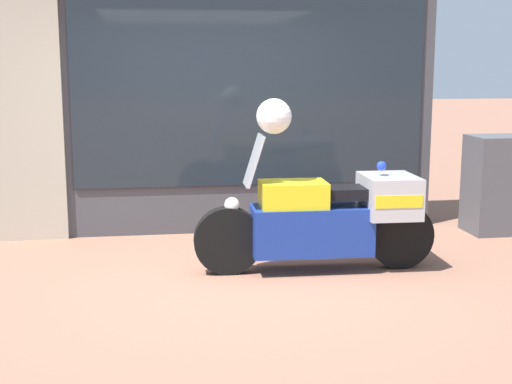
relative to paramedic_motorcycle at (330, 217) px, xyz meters
name	(u,v)px	position (x,y,z in m)	size (l,w,h in m)	color
ground_plane	(231,280)	(-0.94, -0.17, -0.51)	(60.00, 60.00, 0.00)	#8E604C
shop_building	(173,52)	(-1.34, 1.82, 1.52)	(5.12, 0.55, 4.04)	#424247
window_display	(246,189)	(-0.53, 1.85, -0.05)	(3.71, 0.30, 1.91)	slate
paramedic_motorcycle	(330,217)	(0.00, 0.00, 0.00)	(2.25, 0.63, 1.28)	black
utility_cabinet	(507,184)	(2.37, 1.19, 0.04)	(0.88, 0.53, 1.10)	#4C4C51
white_helmet	(274,116)	(-0.53, 0.01, 0.93)	(0.32, 0.32, 0.32)	white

